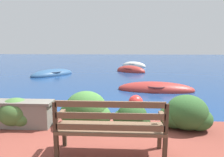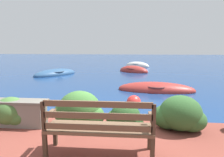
{
  "view_description": "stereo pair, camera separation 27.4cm",
  "coord_description": "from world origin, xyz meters",
  "px_view_note": "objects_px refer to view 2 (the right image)",
  "views": [
    {
      "loc": [
        0.39,
        -4.44,
        1.93
      ],
      "look_at": [
        -0.04,
        3.9,
        0.55
      ],
      "focal_mm": 32.0,
      "sensor_mm": 36.0,
      "label": 1
    },
    {
      "loc": [
        0.67,
        -4.42,
        1.93
      ],
      "look_at": [
        -0.04,
        3.9,
        0.55
      ],
      "focal_mm": 32.0,
      "sensor_mm": 36.0,
      "label": 2
    }
  ],
  "objects_px": {
    "park_bench": "(99,126)",
    "mooring_buoy": "(134,103)",
    "rowboat_mid": "(55,74)",
    "rowboat_far": "(134,71)",
    "rowboat_outer": "(137,66)",
    "rowboat_nearest": "(156,90)"
  },
  "relations": [
    {
      "from": "rowboat_mid",
      "to": "rowboat_nearest",
      "type": "bearing_deg",
      "value": -87.31
    },
    {
      "from": "rowboat_mid",
      "to": "mooring_buoy",
      "type": "distance_m",
      "value": 8.18
    },
    {
      "from": "park_bench",
      "to": "rowboat_outer",
      "type": "height_order",
      "value": "park_bench"
    },
    {
      "from": "rowboat_outer",
      "to": "park_bench",
      "type": "bearing_deg",
      "value": 116.98
    },
    {
      "from": "rowboat_mid",
      "to": "mooring_buoy",
      "type": "relative_size",
      "value": 5.97
    },
    {
      "from": "rowboat_nearest",
      "to": "mooring_buoy",
      "type": "height_order",
      "value": "rowboat_nearest"
    },
    {
      "from": "rowboat_far",
      "to": "park_bench",
      "type": "bearing_deg",
      "value": 118.83
    },
    {
      "from": "rowboat_mid",
      "to": "mooring_buoy",
      "type": "xyz_separation_m",
      "value": [
        5.06,
        -6.43,
        0.02
      ]
    },
    {
      "from": "rowboat_mid",
      "to": "rowboat_outer",
      "type": "height_order",
      "value": "rowboat_outer"
    },
    {
      "from": "park_bench",
      "to": "rowboat_nearest",
      "type": "relative_size",
      "value": 0.5
    },
    {
      "from": "park_bench",
      "to": "rowboat_far",
      "type": "distance_m",
      "value": 11.91
    },
    {
      "from": "rowboat_far",
      "to": "rowboat_outer",
      "type": "distance_m",
      "value": 3.7
    },
    {
      "from": "park_bench",
      "to": "rowboat_mid",
      "type": "distance_m",
      "value": 10.87
    },
    {
      "from": "rowboat_nearest",
      "to": "rowboat_mid",
      "type": "height_order",
      "value": "rowboat_mid"
    },
    {
      "from": "park_bench",
      "to": "rowboat_far",
      "type": "relative_size",
      "value": 0.67
    },
    {
      "from": "rowboat_far",
      "to": "mooring_buoy",
      "type": "bearing_deg",
      "value": 121.48
    },
    {
      "from": "mooring_buoy",
      "to": "park_bench",
      "type": "bearing_deg",
      "value": -100.15
    },
    {
      "from": "rowboat_far",
      "to": "rowboat_outer",
      "type": "bearing_deg",
      "value": -63.93
    },
    {
      "from": "park_bench",
      "to": "rowboat_outer",
      "type": "distance_m",
      "value": 15.6
    },
    {
      "from": "rowboat_nearest",
      "to": "rowboat_mid",
      "type": "relative_size",
      "value": 1.07
    },
    {
      "from": "mooring_buoy",
      "to": "rowboat_far",
      "type": "bearing_deg",
      "value": 88.81
    },
    {
      "from": "park_bench",
      "to": "mooring_buoy",
      "type": "distance_m",
      "value": 3.59
    }
  ]
}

